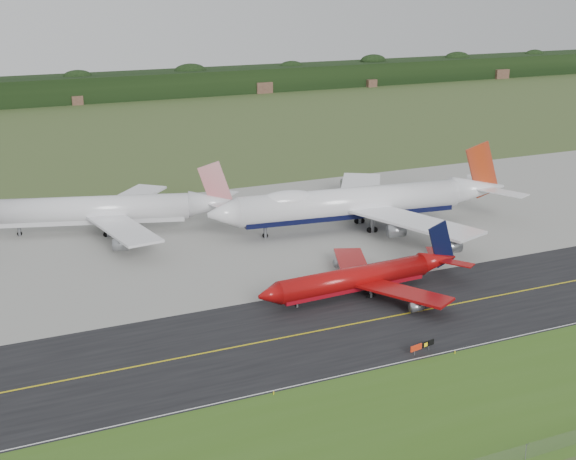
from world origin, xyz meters
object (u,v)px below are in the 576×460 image
at_px(jet_star_tail, 107,210).
at_px(taxiway_sign, 422,346).
at_px(jet_red_737, 364,277).
at_px(jet_ba_747, 360,202).

bearing_deg(jet_star_tail, taxiway_sign, -69.28).
height_order(jet_red_737, jet_star_tail, jet_star_tail).
bearing_deg(taxiway_sign, jet_star_tail, 110.72).
height_order(jet_ba_747, taxiway_sign, jet_ba_747).
xyz_separation_m(jet_ba_747, jet_red_737, (-19.20, -35.73, -3.18)).
distance_m(jet_ba_747, jet_star_tail, 58.45).
height_order(jet_red_737, taxiway_sign, jet_red_737).
height_order(jet_ba_747, jet_star_tail, jet_ba_747).
bearing_deg(jet_star_tail, jet_red_737, -58.42).
bearing_deg(taxiway_sign, jet_ba_747, 69.30).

